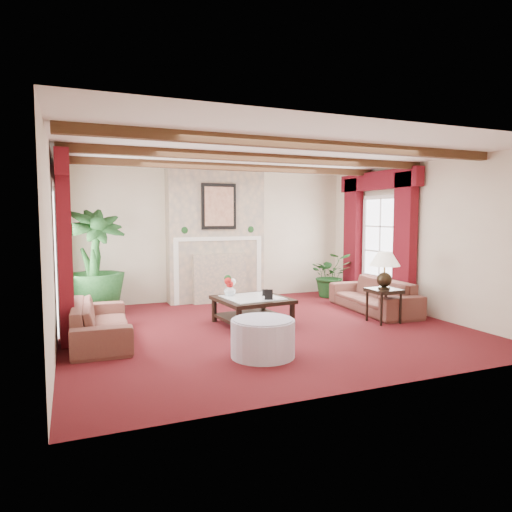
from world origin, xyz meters
name	(u,v)px	position (x,y,z in m)	size (l,w,h in m)	color
floor	(265,328)	(0.00, 0.00, 0.00)	(6.00, 6.00, 0.00)	#460C13
ceiling	(265,154)	(0.00, 0.00, 2.70)	(6.00, 6.00, 0.00)	white
back_wall	(213,235)	(0.00, 2.75, 1.35)	(6.00, 0.02, 2.70)	beige
left_wall	(53,247)	(-3.00, 0.00, 1.35)	(0.02, 5.50, 2.70)	beige
right_wall	(418,239)	(3.00, 0.00, 1.35)	(0.02, 5.50, 2.70)	beige
ceiling_beams	(265,158)	(0.00, 0.00, 2.64)	(6.00, 3.00, 0.12)	#392312
fireplace	(215,170)	(0.00, 2.55, 2.70)	(2.00, 0.52, 2.70)	tan
french_door_left	(56,191)	(-2.97, 1.00, 2.13)	(0.10, 1.10, 2.16)	white
french_door_right	(382,197)	(2.97, 1.00, 2.13)	(0.10, 1.10, 2.16)	white
curtains_left	(62,163)	(-2.86, 1.00, 2.55)	(0.20, 2.40, 2.55)	#4B0A14
curtains_right	(378,176)	(2.86, 1.00, 2.55)	(0.20, 2.40, 2.55)	#4B0A14
sofa_left	(101,315)	(-2.43, 0.18, 0.38)	(0.65, 1.94, 0.75)	#370F1C
sofa_right	(373,290)	(2.39, 0.43, 0.40)	(0.75, 2.07, 0.79)	#370F1C
potted_palm	(94,287)	(-2.42, 1.90, 0.53)	(1.44, 2.07, 1.05)	black
small_plant	(331,280)	(2.43, 2.01, 0.38)	(1.16, 1.22, 0.76)	black
coffee_table	(252,311)	(-0.09, 0.29, 0.22)	(1.07, 1.07, 0.44)	black
side_table	(384,305)	(1.98, -0.39, 0.28)	(0.48, 0.48, 0.56)	black
ottoman	(263,338)	(-0.60, -1.34, 0.23)	(0.80, 0.80, 0.47)	#B1A9BF
table_lamp	(384,270)	(1.98, -0.39, 0.88)	(0.50, 0.50, 0.63)	black
flower_vase	(230,290)	(-0.38, 0.58, 0.54)	(0.21, 0.21, 0.20)	silver
book	(269,290)	(0.09, 0.04, 0.59)	(0.20, 0.12, 0.29)	black
photo_frame_a	(269,295)	(0.06, -0.02, 0.53)	(0.13, 0.02, 0.17)	black
photo_frame_b	(265,293)	(0.15, 0.33, 0.50)	(0.09, 0.02, 0.12)	black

